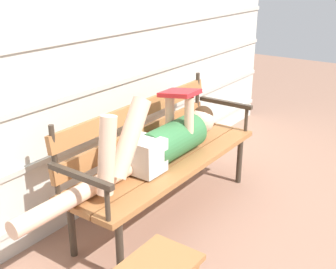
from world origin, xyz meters
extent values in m
plane|color=#936B56|center=(0.00, 0.00, 0.00)|extent=(12.00, 12.00, 0.00)
cube|color=beige|center=(0.00, 0.61, 1.24)|extent=(4.74, 0.06, 2.48)
cube|color=#B7B7AD|center=(0.00, 0.57, 0.18)|extent=(4.74, 0.02, 0.04)
cube|color=#B7B7AD|center=(0.00, 0.57, 0.53)|extent=(4.74, 0.02, 0.04)
cube|color=#B7B7AD|center=(0.00, 0.57, 0.88)|extent=(4.74, 0.02, 0.04)
cube|color=#B7B7AD|center=(0.00, 0.57, 1.24)|extent=(4.74, 0.02, 0.04)
cube|color=#9E6638|center=(0.00, -0.07, 0.41)|extent=(1.65, 0.15, 0.04)
cube|color=#9E6638|center=(0.00, 0.10, 0.41)|extent=(1.65, 0.15, 0.04)
cube|color=#9E6638|center=(0.00, 0.26, 0.41)|extent=(1.65, 0.15, 0.04)
cube|color=#9E6638|center=(0.00, 0.34, 0.54)|extent=(1.59, 0.05, 0.11)
cube|color=#9E6638|center=(0.00, 0.34, 0.73)|extent=(1.59, 0.05, 0.11)
cylinder|color=#382D23|center=(-0.76, 0.34, 0.64)|extent=(0.03, 0.03, 0.42)
cylinder|color=#382D23|center=(0.76, 0.34, 0.64)|extent=(0.03, 0.03, 0.42)
cylinder|color=#382D23|center=(-0.73, -0.09, 0.20)|extent=(0.04, 0.04, 0.39)
cylinder|color=#382D23|center=(0.73, -0.09, 0.20)|extent=(0.04, 0.04, 0.39)
cylinder|color=#382D23|center=(-0.73, 0.29, 0.20)|extent=(0.04, 0.04, 0.39)
cylinder|color=#382D23|center=(0.73, 0.29, 0.20)|extent=(0.04, 0.04, 0.39)
cube|color=#382D23|center=(-0.80, 0.10, 0.63)|extent=(0.04, 0.46, 0.03)
cylinder|color=#382D23|center=(-0.80, -0.09, 0.53)|extent=(0.03, 0.03, 0.20)
cube|color=#382D23|center=(0.80, 0.10, 0.63)|extent=(0.04, 0.46, 0.03)
cylinder|color=#382D23|center=(0.80, -0.09, 0.53)|extent=(0.03, 0.03, 0.20)
cylinder|color=#33703D|center=(0.06, 0.10, 0.55)|extent=(0.51, 0.24, 0.24)
cube|color=silver|center=(-0.26, 0.10, 0.55)|extent=(0.20, 0.23, 0.22)
sphere|color=beige|center=(0.43, 0.10, 0.58)|extent=(0.19, 0.19, 0.19)
sphere|color=#382314|center=(0.45, 0.10, 0.61)|extent=(0.16, 0.16, 0.16)
cylinder|color=beige|center=(-0.46, 0.04, 0.75)|extent=(0.34, 0.11, 0.46)
cylinder|color=beige|center=(-0.65, 0.04, 0.71)|extent=(0.15, 0.09, 0.45)
cylinder|color=beige|center=(-0.77, 0.16, 0.48)|extent=(0.86, 0.10, 0.10)
cylinder|color=beige|center=(0.13, 0.02, 0.70)|extent=(0.06, 0.06, 0.30)
cylinder|color=beige|center=(0.13, 0.18, 0.70)|extent=(0.06, 0.06, 0.30)
cube|color=red|center=(0.13, 0.10, 0.86)|extent=(0.19, 0.26, 0.06)
camera|label=1|loc=(-2.19, -1.46, 1.65)|focal=46.06mm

